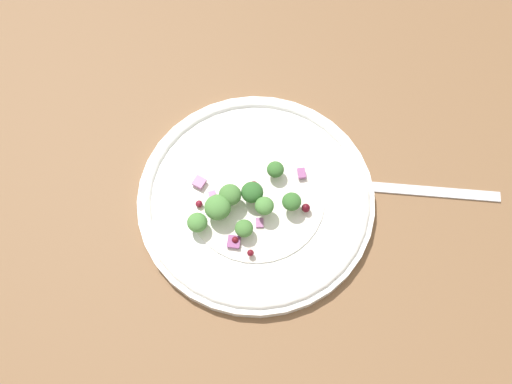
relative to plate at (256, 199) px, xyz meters
The scene contains 23 objects.
ground_plane 3.17cm from the plate, 130.57° to the left, with size 180.00×180.00×2.00cm, color brown.
plate is the anchor object (origin of this frame).
dressing_pool 0.44cm from the plate, 26.57° to the left, with size 15.45×15.45×0.20cm, color white.
broccoli_floret_0 2.19cm from the plate, 21.83° to the right, with size 2.45×2.45×2.48cm.
broccoli_floret_1 7.49cm from the plate, 17.53° to the right, with size 2.21×2.21×2.24cm.
broccoli_floret_2 3.94cm from the plate, behind, with size 1.93×1.93×1.95cm.
broccoli_floret_3 4.59cm from the plate, 113.32° to the left, with size 2.10×2.10×2.13cm.
broccoli_floret_4 4.73cm from the plate, 23.93° to the left, with size 1.99×1.99×2.02cm.
broccoli_floret_5 5.13cm from the plate, 21.00° to the right, with size 2.89×2.89×2.93cm.
broccoli_floret_6 3.70cm from the plate, 35.62° to the right, with size 2.46×2.46×2.49cm.
broccoli_floret_7 3.32cm from the plate, 70.00° to the left, with size 2.08×2.08×2.10cm.
cranberry_0 1.29cm from the plate, 26.51° to the left, with size 0.87×0.87×0.87cm, color maroon.
cranberry_1 6.95cm from the plate, 37.88° to the left, with size 0.73×0.73×0.73cm, color maroon.
cranberry_2 5.84cm from the plate, 115.94° to the left, with size 0.96×0.96×0.96cm, color #4C0A14.
cranberry_3 5.74cm from the plate, 16.18° to the left, with size 0.72×0.72×0.72cm, color maroon.
cranberry_4 6.45cm from the plate, 37.77° to the right, with size 0.79×0.79×0.79cm, color maroon.
cranberry_5 1.73cm from the plate, 124.86° to the right, with size 0.88×0.88×0.88cm, color maroon.
onion_bit_0 4.92cm from the plate, 48.72° to the right, with size 0.80×0.85×0.50cm, color #A35B93.
onion_bit_1 5.95cm from the plate, 158.06° to the left, with size 0.87×1.21×0.45cm, color #934C84.
onion_bit_2 3.29cm from the plate, 49.76° to the left, with size 1.08×0.83×0.33cm, color #A35B93.
onion_bit_3 6.63cm from the plate, 60.99° to the right, with size 1.25×1.25×0.46cm, color #A35B93.
onion_bit_4 5.97cm from the plate, 17.66° to the left, with size 1.38×1.36×0.31cm, color #843D75.
fork 17.41cm from the plate, 137.47° to the left, with size 12.79×15.82×0.50cm.
Camera 1 is at (22.09, 16.94, 65.41)cm, focal length 43.91 mm.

